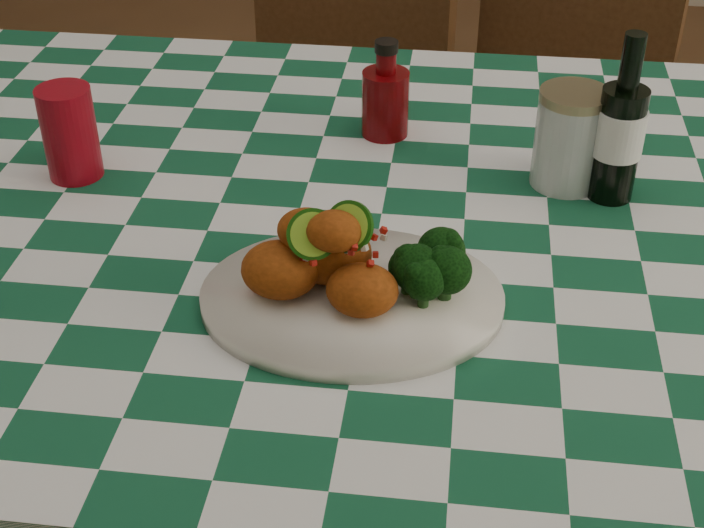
% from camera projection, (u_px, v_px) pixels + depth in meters
% --- Properties ---
extents(dining_table, '(1.66, 1.06, 0.79)m').
position_uv_depth(dining_table, '(377.00, 440.00, 1.44)').
color(dining_table, '#135031').
rests_on(dining_table, ground).
extents(plate, '(0.35, 0.28, 0.02)m').
position_uv_depth(plate, '(352.00, 299.00, 1.05)').
color(plate, silver).
rests_on(plate, dining_table).
extents(fried_chicken_pile, '(0.16, 0.12, 0.10)m').
position_uv_depth(fried_chicken_pile, '(336.00, 252.00, 1.02)').
color(fried_chicken_pile, '#9C3F0F').
rests_on(fried_chicken_pile, plate).
extents(broccoli_side, '(0.08, 0.08, 0.06)m').
position_uv_depth(broccoli_side, '(427.00, 268.00, 1.03)').
color(broccoli_side, black).
rests_on(broccoli_side, plate).
extents(red_tumbler, '(0.08, 0.08, 0.12)m').
position_uv_depth(red_tumbler, '(70.00, 133.00, 1.26)').
color(red_tumbler, maroon).
rests_on(red_tumbler, dining_table).
extents(ketchup_bottle, '(0.09, 0.09, 0.14)m').
position_uv_depth(ketchup_bottle, '(386.00, 89.00, 1.35)').
color(ketchup_bottle, '#5B0407').
rests_on(ketchup_bottle, dining_table).
extents(mason_jar, '(0.12, 0.12, 0.13)m').
position_uv_depth(mason_jar, '(570.00, 138.00, 1.24)').
color(mason_jar, '#B2BCBA').
rests_on(mason_jar, dining_table).
extents(beer_bottle, '(0.07, 0.07, 0.22)m').
position_uv_depth(beer_bottle, '(622.00, 119.00, 1.19)').
color(beer_bottle, black).
rests_on(beer_bottle, dining_table).
extents(wooden_chair_left, '(0.57, 0.59, 0.98)m').
position_uv_depth(wooden_chair_left, '(309.00, 137.00, 2.01)').
color(wooden_chair_left, '#472814').
rests_on(wooden_chair_left, ground).
extents(wooden_chair_right, '(0.53, 0.54, 0.89)m').
position_uv_depth(wooden_chair_right, '(534.00, 173.00, 1.98)').
color(wooden_chair_right, '#472814').
rests_on(wooden_chair_right, ground).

